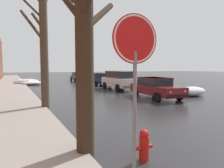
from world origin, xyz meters
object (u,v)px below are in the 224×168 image
object	(u,v)px
bare_tree_at_the_corner	(84,32)
stop_sign_at_corner	(135,57)
sedan_green_parked_far_down_block	(78,77)
sedan_darkblue_parked_kerbside_mid	(99,79)
suv_white_parked_kerbside_close	(120,79)
sedan_maroon_approaching_near_lane	(156,87)
bare_tree_second_along_sidewalk	(42,31)
fire_hydrant	(144,145)

from	to	relation	value
bare_tree_at_the_corner	stop_sign_at_corner	size ratio (longest dim) A/B	1.87
bare_tree_at_the_corner	sedan_green_parked_far_down_block	distance (m)	26.49
stop_sign_at_corner	sedan_darkblue_parked_kerbside_mid	bearing A→B (deg)	68.57
bare_tree_at_the_corner	suv_white_parked_kerbside_close	bearing A→B (deg)	57.70
sedan_maroon_approaching_near_lane	bare_tree_second_along_sidewalk	bearing A→B (deg)	-177.59
suv_white_parked_kerbside_close	fire_hydrant	xyz separation A→B (m)	(-6.60, -13.04, -0.63)
bare_tree_second_along_sidewalk	sedan_green_parked_far_down_block	bearing A→B (deg)	68.00
sedan_green_parked_far_down_block	fire_hydrant	world-z (taller)	sedan_green_parked_far_down_block
bare_tree_at_the_corner	sedan_darkblue_parked_kerbside_mid	world-z (taller)	bare_tree_at_the_corner
sedan_maroon_approaching_near_lane	sedan_darkblue_parked_kerbside_mid	xyz separation A→B (m)	(0.54, 11.28, -0.00)
bare_tree_at_the_corner	stop_sign_at_corner	world-z (taller)	bare_tree_at_the_corner
sedan_green_parked_far_down_block	fire_hydrant	bearing A→B (deg)	-104.12
stop_sign_at_corner	bare_tree_at_the_corner	bearing A→B (deg)	95.89
sedan_maroon_approaching_near_lane	stop_sign_at_corner	world-z (taller)	stop_sign_at_corner
suv_white_parked_kerbside_close	sedan_darkblue_parked_kerbside_mid	distance (m)	5.55
sedan_maroon_approaching_near_lane	sedan_green_parked_far_down_block	distance (m)	18.85
sedan_darkblue_parked_kerbside_mid	fire_hydrant	xyz separation A→B (m)	(-6.77, -18.57, -0.39)
sedan_darkblue_parked_kerbside_mid	sedan_green_parked_far_down_block	xyz separation A→B (m)	(-0.20, 7.57, 0.00)
bare_tree_at_the_corner	stop_sign_at_corner	xyz separation A→B (m)	(0.19, -1.84, -0.64)
suv_white_parked_kerbside_close	sedan_darkblue_parked_kerbside_mid	world-z (taller)	suv_white_parked_kerbside_close
bare_tree_second_along_sidewalk	stop_sign_at_corner	bearing A→B (deg)	-88.08
bare_tree_at_the_corner	sedan_green_parked_far_down_block	size ratio (longest dim) A/B	1.29
sedan_maroon_approaching_near_lane	stop_sign_at_corner	distance (m)	11.01
sedan_maroon_approaching_near_lane	stop_sign_at_corner	xyz separation A→B (m)	(-7.13, -8.26, 1.49)
bare_tree_second_along_sidewalk	sedan_maroon_approaching_near_lane	size ratio (longest dim) A/B	1.59
bare_tree_second_along_sidewalk	suv_white_parked_kerbside_close	distance (m)	10.27
suv_white_parked_kerbside_close	stop_sign_at_corner	distance (m)	15.93
bare_tree_second_along_sidewalk	fire_hydrant	distance (m)	7.91
sedan_maroon_approaching_near_lane	suv_white_parked_kerbside_close	distance (m)	5.76
stop_sign_at_corner	fire_hydrant	bearing A→B (deg)	47.12
sedan_maroon_approaching_near_lane	stop_sign_at_corner	bearing A→B (deg)	-130.81
fire_hydrant	stop_sign_at_corner	xyz separation A→B (m)	(-0.90, -0.97, 1.89)
sedan_green_parked_far_down_block	bare_tree_second_along_sidewalk	bearing A→B (deg)	-112.00
bare_tree_at_the_corner	sedan_darkblue_parked_kerbside_mid	distance (m)	19.48
bare_tree_second_along_sidewalk	fire_hydrant	size ratio (longest dim) A/B	10.20
sedan_maroon_approaching_near_lane	stop_sign_at_corner	size ratio (longest dim) A/B	1.57
bare_tree_at_the_corner	fire_hydrant	world-z (taller)	bare_tree_at_the_corner
sedan_maroon_approaching_near_lane	fire_hydrant	bearing A→B (deg)	-130.52
sedan_darkblue_parked_kerbside_mid	sedan_green_parked_far_down_block	distance (m)	7.57
bare_tree_second_along_sidewalk	suv_white_parked_kerbside_close	bearing A→B (deg)	37.95
suv_white_parked_kerbside_close	stop_sign_at_corner	world-z (taller)	stop_sign_at_corner
sedan_green_parked_far_down_block	fire_hydrant	distance (m)	26.96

